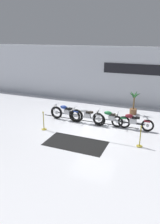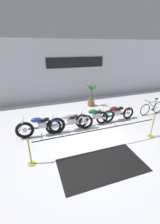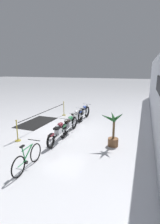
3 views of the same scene
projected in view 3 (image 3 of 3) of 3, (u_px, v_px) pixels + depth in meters
ground_plane at (63, 127)px, 10.42m from camera, size 120.00×120.00×0.00m
back_wall at (160, 97)px, 8.20m from camera, size 28.00×0.29×4.20m
motorcycle_blue_0 at (83, 113)px, 11.90m from camera, size 2.20×0.62×0.98m
motorcycle_silver_1 at (75, 118)px, 10.72m from camera, size 2.30×0.62×0.95m
motorcycle_green_2 at (69, 125)px, 9.38m from camera, size 2.21×0.62×0.93m
motorcycle_maroon_3 at (59, 132)px, 8.29m from camera, size 2.32×0.62×0.92m
bicycle at (28, 159)px, 5.97m from camera, size 1.72×0.48×0.95m
potted_palm_left_of_row at (113, 131)px, 7.68m from camera, size 0.83×1.00×1.59m
stanchion_far_left at (54, 111)px, 11.61m from camera, size 5.19×0.28×1.05m
stanchion_mid_left at (17, 134)px, 8.32m from camera, size 0.28×0.28×1.05m
floor_banner at (37, 122)px, 11.32m from camera, size 2.96×1.61×0.01m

